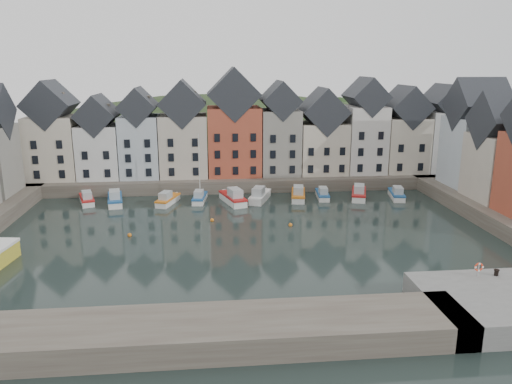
{
  "coord_description": "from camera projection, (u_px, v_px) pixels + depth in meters",
  "views": [
    {
      "loc": [
        -4.34,
        -55.2,
        20.21
      ],
      "look_at": [
        1.65,
        6.0,
        4.37
      ],
      "focal_mm": 35.0,
      "sensor_mm": 36.0,
      "label": 1
    }
  ],
  "objects": [
    {
      "name": "boat_a",
      "position": [
        87.0,
        199.0,
        74.25
      ],
      "size": [
        3.45,
        6.01,
        2.2
      ],
      "rotation": [
        0.0,
        0.0,
        0.31
      ],
      "color": "silver",
      "rests_on": "ground"
    },
    {
      "name": "boat_c",
      "position": [
        167.0,
        200.0,
        73.95
      ],
      "size": [
        3.52,
        6.02,
        2.21
      ],
      "rotation": [
        0.0,
        0.0,
        -0.32
      ],
      "color": "silver",
      "rests_on": "ground"
    },
    {
      "name": "life_ring_post",
      "position": [
        479.0,
        267.0,
        43.8
      ],
      "size": [
        0.8,
        0.17,
        1.3
      ],
      "color": "gray",
      "rests_on": "near_quay"
    },
    {
      "name": "near_wall",
      "position": [
        134.0,
        336.0,
        36.26
      ],
      "size": [
        50.0,
        6.0,
        2.0
      ],
      "primitive_type": "cube",
      "color": "#483F37",
      "rests_on": "ground"
    },
    {
      "name": "boat_d",
      "position": [
        200.0,
        197.0,
        75.16
      ],
      "size": [
        2.39,
        5.63,
        10.43
      ],
      "rotation": [
        0.0,
        0.0,
        -0.13
      ],
      "color": "silver",
      "rests_on": "ground"
    },
    {
      "name": "boat_h",
      "position": [
        323.0,
        194.0,
        77.11
      ],
      "size": [
        2.22,
        5.54,
        2.07
      ],
      "rotation": [
        0.0,
        0.0,
        -0.1
      ],
      "color": "silver",
      "rests_on": "ground"
    },
    {
      "name": "mooring_buoys",
      "position": [
        212.0,
        226.0,
        63.38
      ],
      "size": [
        20.5,
        5.5,
        0.5
      ],
      "color": "orange",
      "rests_on": "ground"
    },
    {
      "name": "boat_b",
      "position": [
        115.0,
        199.0,
        73.85
      ],
      "size": [
        3.16,
        6.79,
        2.51
      ],
      "rotation": [
        0.0,
        0.0,
        0.18
      ],
      "color": "silver",
      "rests_on": "ground"
    },
    {
      "name": "far_terrace",
      "position": [
        253.0,
        133.0,
        83.73
      ],
      "size": [
        72.37,
        8.16,
        17.78
      ],
      "color": "beige",
      "rests_on": "far_quay"
    },
    {
      "name": "far_quay",
      "position": [
        233.0,
        177.0,
        87.32
      ],
      "size": [
        90.0,
        16.0,
        2.0
      ],
      "primitive_type": "cube",
      "color": "#483F37",
      "rests_on": "ground"
    },
    {
      "name": "boat_i",
      "position": [
        359.0,
        194.0,
        77.02
      ],
      "size": [
        3.97,
        6.98,
        2.56
      ],
      "rotation": [
        0.0,
        0.0,
        -0.3
      ],
      "color": "silver",
      "rests_on": "ground"
    },
    {
      "name": "hillside",
      "position": [
        228.0,
        231.0,
        117.11
      ],
      "size": [
        153.6,
        70.4,
        64.0
      ],
      "color": "#203118",
      "rests_on": "ground"
    },
    {
      "name": "right_terrace",
      "position": [
        506.0,
        150.0,
        67.6
      ],
      "size": [
        8.3,
        24.25,
        16.36
      ],
      "color": "#ABB6BE",
      "rests_on": "right_quay"
    },
    {
      "name": "boat_e",
      "position": [
        233.0,
        198.0,
        74.35
      ],
      "size": [
        4.08,
        7.26,
        2.66
      ],
      "rotation": [
        0.0,
        0.0,
        0.3
      ],
      "color": "silver",
      "rests_on": "ground"
    },
    {
      "name": "boat_f",
      "position": [
        260.0,
        196.0,
        75.6
      ],
      "size": [
        4.13,
        6.86,
        2.52
      ],
      "rotation": [
        0.0,
        0.0,
        -0.34
      ],
      "color": "silver",
      "rests_on": "ground"
    },
    {
      "name": "boat_g",
      "position": [
        298.0,
        195.0,
        76.48
      ],
      "size": [
        3.12,
        6.71,
        2.48
      ],
      "rotation": [
        0.0,
        0.0,
        -0.18
      ],
      "color": "silver",
      "rests_on": "ground"
    },
    {
      "name": "ground",
      "position": [
        247.0,
        241.0,
        58.65
      ],
      "size": [
        260.0,
        260.0,
        0.0
      ],
      "primitive_type": "plane",
      "color": "black",
      "rests_on": "ground"
    },
    {
      "name": "boat_j",
      "position": [
        397.0,
        194.0,
        77.03
      ],
      "size": [
        2.82,
        5.98,
        2.21
      ],
      "rotation": [
        0.0,
        0.0,
        -0.19
      ],
      "color": "silver",
      "rests_on": "ground"
    },
    {
      "name": "mooring_bollard",
      "position": [
        496.0,
        272.0,
        44.14
      ],
      "size": [
        0.48,
        0.48,
        0.56
      ],
      "color": "black",
      "rests_on": "near_quay"
    }
  ]
}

